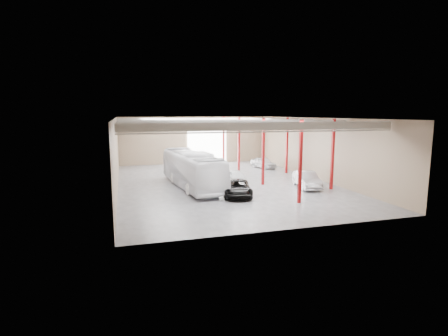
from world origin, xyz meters
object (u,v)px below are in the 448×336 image
black_sedan (237,188)px  car_right_far (263,163)px  car_row_c (186,163)px  car_row_b (200,171)px  car_row_a (236,177)px  car_right_near (307,180)px  coach_bus (192,169)px

black_sedan → car_right_far: black_sedan is taller
car_row_c → car_right_far: (10.30, -3.11, 0.04)m
car_row_b → car_row_c: size_ratio=0.89×
car_row_a → car_row_c: bearing=107.6°
car_right_near → car_right_far: car_right_near is taller
car_row_b → car_row_c: 7.54m
car_row_a → car_right_far: bearing=57.0°
car_row_b → car_right_near: size_ratio=0.84×
black_sedan → car_row_b: (-1.15, 10.40, -0.04)m
black_sedan → car_right_near: car_right_near is taller
car_right_far → black_sedan: bearing=-135.1°
black_sedan → car_row_c: (-1.55, 17.93, -0.04)m
car_row_b → black_sedan: bearing=-84.3°
black_sedan → car_right_near: size_ratio=1.05×
coach_bus → car_row_c: size_ratio=2.73×
car_right_near → black_sedan: bearing=-158.3°
car_row_a → car_row_c: size_ratio=0.90×
coach_bus → black_sedan: (3.20, -5.06, -1.10)m
car_row_a → car_right_near: bearing=-27.3°
car_row_a → car_row_b: bearing=121.8°
coach_bus → car_right_near: (11.13, -3.60, -1.00)m
car_row_a → car_row_c: (-3.19, 12.73, -0.04)m
coach_bus → car_row_b: coach_bus is taller
car_right_near → coach_bus: bearing=173.4°
car_row_b → car_right_near: bearing=-45.2°
car_right_far → car_right_near: bearing=-108.0°
coach_bus → car_right_near: 11.74m
black_sedan → car_row_a: car_row_a is taller
black_sedan → car_right_near: (7.93, 1.45, 0.10)m
car_row_b → car_row_a: bearing=-62.4°
black_sedan → car_row_b: 10.46m
car_row_b → car_right_far: car_right_far is taller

